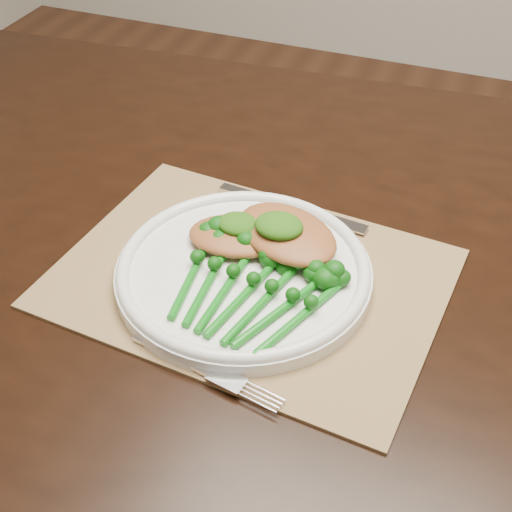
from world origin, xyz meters
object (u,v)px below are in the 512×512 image
(placemat, at_px, (250,278))
(chicken_fillet_left, at_px, (236,236))
(broccolini_bundle, at_px, (243,296))
(dinner_plate, at_px, (244,271))
(dining_table, at_px, (335,426))

(placemat, height_order, chicken_fillet_left, chicken_fillet_left)
(placemat, relative_size, broccolini_bundle, 2.19)
(placemat, distance_m, chicken_fillet_left, 0.05)
(broccolini_bundle, bearing_deg, dinner_plate, 120.85)
(chicken_fillet_left, bearing_deg, dining_table, 18.66)
(chicken_fillet_left, xyz_separation_m, broccolini_bundle, (0.04, -0.09, -0.01))
(dining_table, relative_size, chicken_fillet_left, 14.40)
(chicken_fillet_left, height_order, broccolini_bundle, same)
(broccolini_bundle, bearing_deg, dining_table, 71.24)
(placemat, xyz_separation_m, dinner_plate, (-0.01, -0.01, 0.02))
(chicken_fillet_left, distance_m, broccolini_bundle, 0.10)
(chicken_fillet_left, bearing_deg, broccolini_bundle, -74.47)
(dinner_plate, relative_size, broccolini_bundle, 1.48)
(placemat, bearing_deg, broccolini_bundle, -71.06)
(placemat, relative_size, chicken_fillet_left, 3.83)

